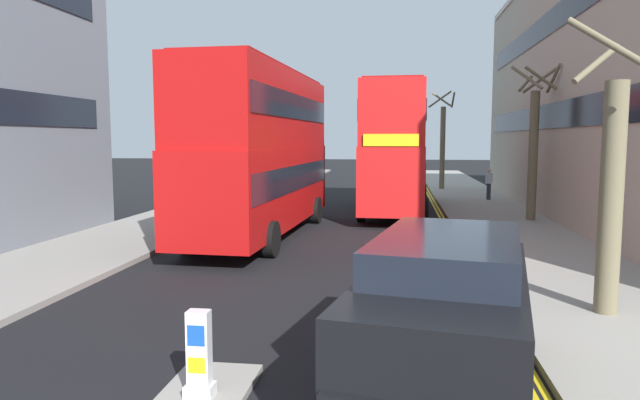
# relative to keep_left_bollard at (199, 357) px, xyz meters

# --- Properties ---
(sidewalk_right) EXTENTS (4.00, 80.00, 0.14)m
(sidewalk_right) POSITION_rel_keep_left_bollard_xyz_m (6.50, 12.59, -0.54)
(sidewalk_right) COLOR gray
(sidewalk_right) RESTS_ON ground
(sidewalk_left) EXTENTS (4.00, 80.00, 0.14)m
(sidewalk_left) POSITION_rel_keep_left_bollard_xyz_m (-6.50, 12.59, -0.54)
(sidewalk_left) COLOR gray
(sidewalk_left) RESTS_ON ground
(kerb_line_outer) EXTENTS (0.10, 56.00, 0.01)m
(kerb_line_outer) POSITION_rel_keep_left_bollard_xyz_m (4.40, 10.59, -0.60)
(kerb_line_outer) COLOR yellow
(kerb_line_outer) RESTS_ON ground
(kerb_line_inner) EXTENTS (0.10, 56.00, 0.01)m
(kerb_line_inner) POSITION_rel_keep_left_bollard_xyz_m (4.24, 10.59, -0.60)
(kerb_line_inner) COLOR yellow
(kerb_line_inner) RESTS_ON ground
(traffic_island) EXTENTS (1.10, 2.20, 0.10)m
(traffic_island) POSITION_rel_keep_left_bollard_xyz_m (0.00, 0.00, -0.56)
(traffic_island) COLOR gray
(traffic_island) RESTS_ON ground
(keep_left_bollard) EXTENTS (0.36, 0.28, 1.11)m
(keep_left_bollard) POSITION_rel_keep_left_bollard_xyz_m (0.00, 0.00, 0.00)
(keep_left_bollard) COLOR silver
(keep_left_bollard) RESTS_ON traffic_island
(double_decker_bus_away) EXTENTS (3.17, 10.91, 5.64)m
(double_decker_bus_away) POSITION_rel_keep_left_bollard_xyz_m (-2.16, 12.37, 2.42)
(double_decker_bus_away) COLOR #B20F0F
(double_decker_bus_away) RESTS_ON ground
(double_decker_bus_oncoming) EXTENTS (3.08, 10.89, 5.64)m
(double_decker_bus_oncoming) POSITION_rel_keep_left_bollard_xyz_m (2.37, 19.60, 2.42)
(double_decker_bus_oncoming) COLOR red
(double_decker_bus_oncoming) RESTS_ON ground
(taxi_minivan) EXTENTS (2.73, 5.08, 2.12)m
(taxi_minivan) POSITION_rel_keep_left_bollard_xyz_m (3.05, 0.44, 0.46)
(taxi_minivan) COLOR black
(taxi_minivan) RESTS_ON ground
(pedestrian_far) EXTENTS (0.34, 0.22, 1.62)m
(pedestrian_far) POSITION_rel_keep_left_bollard_xyz_m (7.21, 24.36, 0.38)
(pedestrian_far) COLOR #2D2D38
(pedestrian_far) RESTS_ON sidewalk_right
(street_tree_near) EXTENTS (1.88, 1.90, 6.02)m
(street_tree_near) POSITION_rel_keep_left_bollard_xyz_m (7.70, 16.77, 2.46)
(street_tree_near) COLOR #6B6047
(street_tree_near) RESTS_ON sidewalk_right
(street_tree_mid) EXTENTS (1.89, 1.78, 5.29)m
(street_tree_mid) POSITION_rel_keep_left_bollard_xyz_m (6.29, 4.26, 1.87)
(street_tree_mid) COLOR #6B6047
(street_tree_mid) RESTS_ON sidewalk_right
(street_tree_far) EXTENTS (1.60, 1.76, 6.29)m
(street_tree_far) POSITION_rel_keep_left_bollard_xyz_m (5.25, 30.80, 2.46)
(street_tree_far) COLOR #6B6047
(street_tree_far) RESTS_ON sidewalk_right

